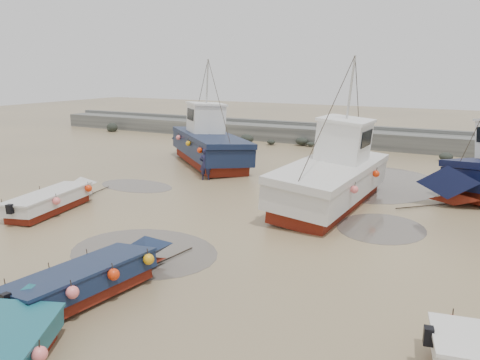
% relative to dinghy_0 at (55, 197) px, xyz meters
% --- Properties ---
extents(ground, '(120.00, 120.00, 0.00)m').
position_rel_dinghy_0_xyz_m(ground, '(8.16, -0.19, -0.54)').
color(ground, '#9B8459').
rests_on(ground, ground).
extents(seawall, '(60.00, 4.92, 1.50)m').
position_rel_dinghy_0_xyz_m(seawall, '(8.21, 21.80, 0.09)').
color(seawall, slate).
rests_on(seawall, ground).
extents(puddle_a, '(4.96, 4.96, 0.01)m').
position_rel_dinghy_0_xyz_m(puddle_a, '(6.16, -1.85, -0.54)').
color(puddle_a, '#544C44').
rests_on(puddle_a, ground).
extents(puddle_b, '(3.18, 3.18, 0.01)m').
position_rel_dinghy_0_xyz_m(puddle_b, '(12.37, 4.05, -0.54)').
color(puddle_b, '#544C44').
rests_on(puddle_b, ground).
extents(puddle_c, '(4.04, 4.04, 0.01)m').
position_rel_dinghy_0_xyz_m(puddle_c, '(0.26, 4.71, -0.54)').
color(puddle_c, '#544C44').
rests_on(puddle_c, ground).
extents(puddle_d, '(6.77, 6.77, 0.01)m').
position_rel_dinghy_0_xyz_m(puddle_d, '(10.48, 10.98, -0.54)').
color(puddle_d, '#544C44').
rests_on(puddle_d, ground).
extents(dinghy_0, '(2.25, 6.24, 1.43)m').
position_rel_dinghy_0_xyz_m(dinghy_0, '(0.00, 0.00, 0.00)').
color(dinghy_0, maroon).
rests_on(dinghy_0, ground).
extents(dinghy_1, '(2.54, 6.05, 1.43)m').
position_rel_dinghy_0_xyz_m(dinghy_1, '(6.90, -4.65, 0.00)').
color(dinghy_1, maroon).
rests_on(dinghy_1, ground).
extents(dinghy_2, '(3.21, 5.06, 1.43)m').
position_rel_dinghy_0_xyz_m(dinghy_2, '(7.69, -7.87, 0.02)').
color(dinghy_2, maroon).
rests_on(dinghy_2, ground).
extents(cabin_boat_0, '(9.31, 8.47, 6.22)m').
position_rel_dinghy_0_xyz_m(cabin_boat_0, '(0.26, 11.24, 0.76)').
color(cabin_boat_0, maroon).
rests_on(cabin_boat_0, ground).
extents(cabin_boat_1, '(3.38, 11.15, 6.22)m').
position_rel_dinghy_0_xyz_m(cabin_boat_1, '(9.80, 6.46, 0.76)').
color(cabin_boat_1, maroon).
rests_on(cabin_boat_1, ground).
extents(person, '(0.73, 0.64, 1.68)m').
position_rel_dinghy_0_xyz_m(person, '(2.61, 7.43, -0.54)').
color(person, '#1D1D3B').
rests_on(person, ground).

